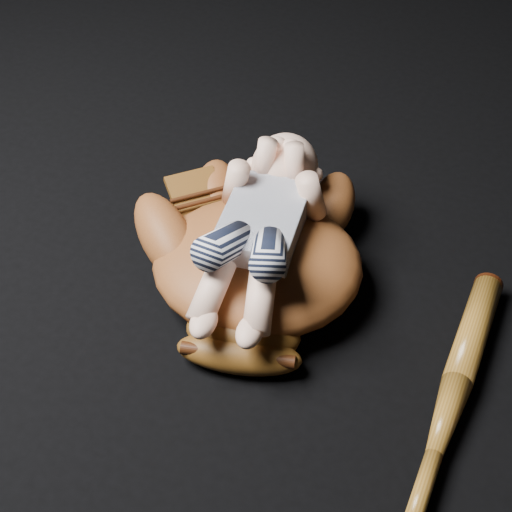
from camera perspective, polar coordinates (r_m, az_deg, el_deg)
baseball_glove at (r=1.12m, az=0.11°, el=-0.00°), size 0.48×0.51×0.13m
newborn_baby at (r=1.07m, az=0.10°, el=2.04°), size 0.24×0.40×0.15m
baseball_bat at (r=1.04m, az=14.10°, el=-9.90°), size 0.05×0.44×0.04m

